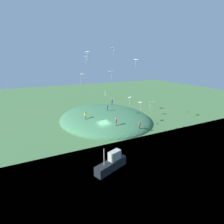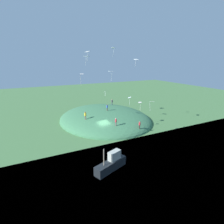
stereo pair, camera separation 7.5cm
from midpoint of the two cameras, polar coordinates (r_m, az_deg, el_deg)
ground_plane at (r=40.60m, az=-2.52°, el=-6.25°), size 160.00×160.00×0.00m
grass_hill at (r=48.84m, az=-2.23°, el=-2.30°), size 27.43×23.44×5.58m
boat_on_lake at (r=27.40m, az=-0.12°, el=-15.86°), size 3.10×5.50×3.85m
person_near_shore at (r=46.50m, az=-1.49°, el=1.62°), size 0.60×0.60×1.63m
person_on_hilltop at (r=54.39m, az=0.04°, el=3.37°), size 0.49×0.49×1.74m
person_watching_kites at (r=39.41m, az=8.73°, el=-3.78°), size 0.50×0.50×1.65m
person_with_child at (r=38.52m, az=1.29°, el=-2.80°), size 0.49×0.49×1.74m
person_walking_path at (r=42.07m, az=-8.34°, el=-0.84°), size 0.64×0.64×1.81m
kite_0 at (r=39.10m, az=7.67°, el=15.97°), size 0.99×1.25×1.61m
kite_1 at (r=35.05m, az=8.84°, el=2.86°), size 1.05×0.98×1.71m
kite_2 at (r=30.38m, az=-0.16°, el=12.50°), size 1.08×0.78×1.70m
kite_3 at (r=33.56m, az=-9.50°, el=11.31°), size 0.68×0.79×2.10m
kite_4 at (r=33.72m, az=12.44°, el=3.03°), size 0.91×1.00×1.84m
kite_5 at (r=39.67m, az=-7.92°, el=16.85°), size 1.31×1.23×1.78m
kite_6 at (r=41.75m, az=-2.01°, el=6.39°), size 0.87×0.92×1.17m
kite_7 at (r=45.44m, az=-7.68°, el=18.17°), size 1.34×1.07×2.33m
kite_8 at (r=40.35m, az=0.45°, el=19.33°), size 0.90×0.87×1.83m
kite_9 at (r=41.11m, az=5.57°, el=4.45°), size 1.12×1.05×1.82m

